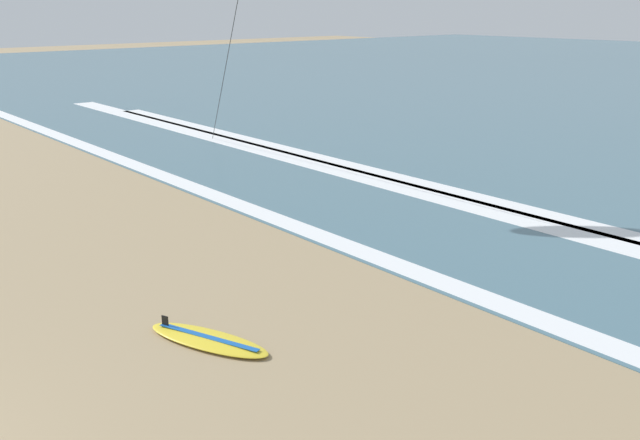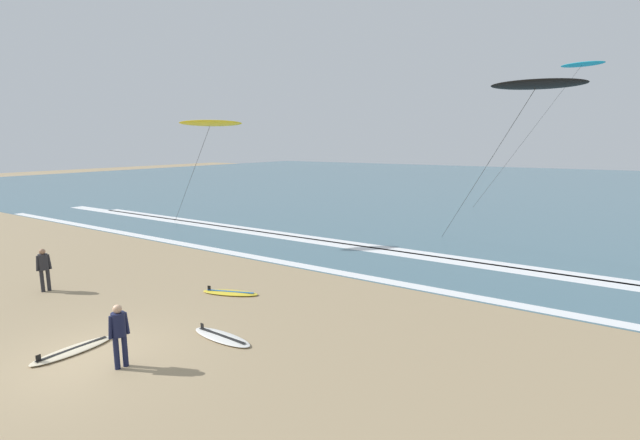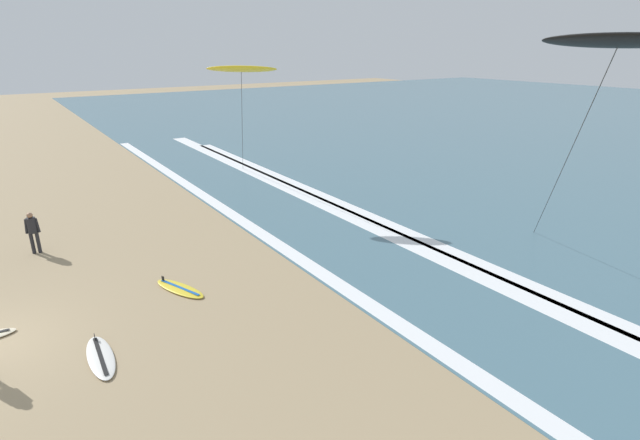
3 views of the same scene
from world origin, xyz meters
name	(u,v)px [view 3 (image 3 of 3)]	position (x,y,z in m)	size (l,w,h in m)	color
wave_foam_shoreline	(321,273)	(1.05, 9.95, 0.01)	(56.45, 0.60, 0.01)	white
wave_foam_mid_break	(407,242)	(0.61, 14.34, 0.01)	(55.17, 1.02, 0.01)	white
wave_foam_outer_break	(395,228)	(-0.88, 15.03, 0.01)	(44.03, 0.82, 0.01)	white
surfer_background_far	(32,229)	(-6.35, 2.04, 0.96)	(0.32, 0.51, 1.60)	#232328
surfboard_foreground_flat	(101,357)	(1.99, 2.69, 0.05)	(2.12, 0.67, 0.25)	silver
surfboard_right_spare	(180,289)	(-0.47, 5.53, 0.05)	(2.17, 1.32, 0.25)	yellow
kite_black_high_left	(620,43)	(8.14, 12.55, 7.41)	(7.08, 7.68, 7.67)	black
kite_yellow_high_right	(241,70)	(-7.04, 11.11, 6.35)	(8.59, 4.60, 6.61)	yellow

